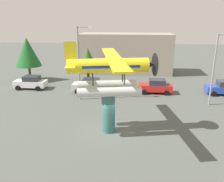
# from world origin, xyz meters

# --- Properties ---
(ground_plane) EXTENTS (140.00, 140.00, 0.00)m
(ground_plane) POSITION_xyz_m (0.00, 0.00, 0.00)
(ground_plane) COLOR #515651
(display_pedestal) EXTENTS (1.10, 1.10, 3.40)m
(display_pedestal) POSITION_xyz_m (0.00, 0.00, 1.70)
(display_pedestal) COLOR #386B66
(display_pedestal) RESTS_ON ground
(floatplane_monument) EXTENTS (7.14, 10.41, 4.00)m
(floatplane_monument) POSITION_xyz_m (0.13, 0.03, 5.07)
(floatplane_monument) COLOR silver
(floatplane_monument) RESTS_ON display_pedestal
(car_near_white) EXTENTS (4.20, 2.02, 1.76)m
(car_near_white) POSITION_xyz_m (-11.65, 10.93, 0.88)
(car_near_white) COLOR white
(car_near_white) RESTS_ON ground
(car_mid_silver) EXTENTS (4.20, 2.02, 1.76)m
(car_mid_silver) POSITION_xyz_m (-3.56, 10.26, 0.88)
(car_mid_silver) COLOR silver
(car_mid_silver) RESTS_ON ground
(car_far_red) EXTENTS (4.20, 2.02, 1.76)m
(car_far_red) POSITION_xyz_m (4.72, 10.73, 0.88)
(car_far_red) COLOR red
(car_far_red) RESTS_ON ground
(car_distant_blue) EXTENTS (4.20, 2.02, 1.76)m
(car_distant_blue) POSITION_xyz_m (13.06, 10.90, 0.88)
(car_distant_blue) COLOR #2847B7
(car_distant_blue) RESTS_ON ground
(streetlight_primary) EXTENTS (1.84, 0.28, 8.24)m
(streetlight_primary) POSITION_xyz_m (-3.96, 7.45, 4.76)
(streetlight_primary) COLOR gray
(streetlight_primary) RESTS_ON ground
(streetlight_secondary) EXTENTS (1.84, 0.28, 7.55)m
(streetlight_secondary) POSITION_xyz_m (10.41, 7.08, 4.40)
(streetlight_secondary) COLOR gray
(streetlight_secondary) RESTS_ON ground
(storefront_building) EXTENTS (15.31, 5.38, 6.60)m
(storefront_building) POSITION_xyz_m (0.52, 22.00, 3.30)
(storefront_building) COLOR #9E9384
(storefront_building) RESTS_ON ground
(tree_west) EXTENTS (3.71, 3.71, 6.39)m
(tree_west) POSITION_xyz_m (-13.54, 14.84, 4.31)
(tree_west) COLOR brown
(tree_west) RESTS_ON ground
(tree_east) EXTENTS (2.70, 2.70, 5.35)m
(tree_east) POSITION_xyz_m (-4.22, 12.70, 3.81)
(tree_east) COLOR brown
(tree_east) RESTS_ON ground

